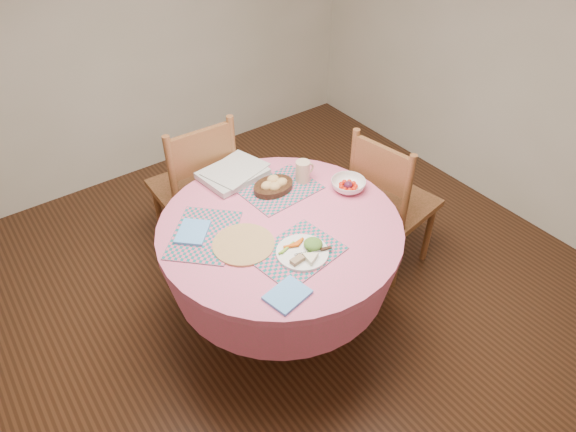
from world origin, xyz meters
name	(u,v)px	position (x,y,z in m)	size (l,w,h in m)	color
ground	(281,320)	(0.00, 0.00, 0.00)	(4.00, 4.00, 0.00)	#331C0F
room_envelope	(277,32)	(0.00, 0.00, 1.71)	(4.01, 4.01, 2.71)	silver
dining_table	(280,252)	(0.00, 0.00, 0.56)	(1.24, 1.24, 0.75)	#D0617D
chair_right	(389,200)	(0.82, 0.02, 0.52)	(0.51, 0.52, 0.99)	brown
chair_back	(197,186)	(-0.06, 0.82, 0.53)	(0.49, 0.47, 1.02)	brown
placemat_front	(297,253)	(-0.06, -0.22, 0.75)	(0.40, 0.30, 0.01)	#126366
placemat_left	(204,235)	(-0.35, 0.15, 0.75)	(0.40, 0.30, 0.01)	#126366
placemat_back	(280,189)	(0.17, 0.24, 0.75)	(0.40, 0.30, 0.01)	#126366
wicker_trivet	(244,244)	(-0.23, -0.02, 0.76)	(0.30, 0.30, 0.01)	#90623E
napkin_near	(287,295)	(-0.25, -0.41, 0.76)	(0.18, 0.14, 0.01)	#5B9DEB
napkin_far	(193,232)	(-0.39, 0.19, 0.76)	(0.18, 0.14, 0.01)	#5B9DEB
dinner_plate	(305,251)	(-0.03, -0.25, 0.77)	(0.25, 0.25, 0.05)	white
bread_bowl	(274,185)	(0.14, 0.25, 0.78)	(0.23, 0.23, 0.08)	black
latte_mug	(303,171)	(0.32, 0.23, 0.82)	(0.12, 0.08, 0.12)	#CFAD8E
fruit_bowl	(348,185)	(0.47, 0.02, 0.78)	(0.23, 0.23, 0.06)	white
newspaper_stack	(233,173)	(0.03, 0.49, 0.78)	(0.39, 0.33, 0.04)	silver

